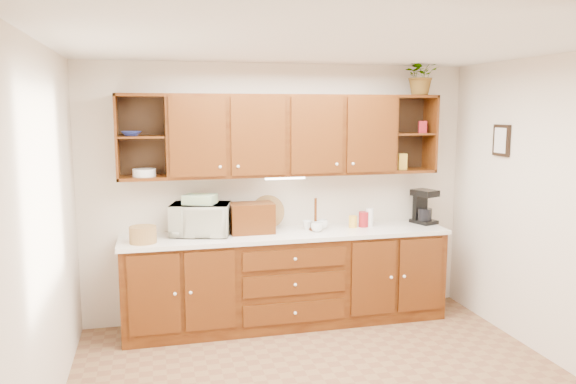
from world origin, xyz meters
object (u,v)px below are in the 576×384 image
microwave (200,219)px  coffee_maker (423,207)px  bread_box (252,218)px  potted_plant (421,75)px

microwave → coffee_maker: size_ratio=1.54×
bread_box → potted_plant: (1.78, 0.03, 1.41)m
microwave → bread_box: size_ratio=1.31×
microwave → coffee_maker: (2.36, 0.02, 0.02)m
microwave → potted_plant: bearing=14.0°
coffee_maker → potted_plant: 1.38m
microwave → coffee_maker: 2.36m
coffee_maker → potted_plant: size_ratio=0.88×
bread_box → coffee_maker: 1.87m
microwave → coffee_maker: bearing=14.3°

